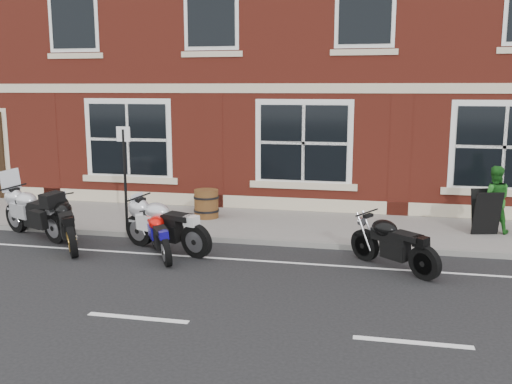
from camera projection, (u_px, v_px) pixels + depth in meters
ground at (199, 260)px, 11.46m from camera, size 80.00×80.00×0.00m
sidewalk at (235, 223)px, 14.33m from camera, size 30.00×3.00×0.12m
kerb at (218, 239)px, 12.81m from camera, size 30.00×0.16×0.12m
pub_building at (285, 15)px, 20.48m from camera, size 24.00×12.00×12.00m
moto_touring_silver at (34, 210)px, 13.17m from camera, size 2.16×1.15×1.53m
moto_sport_red at (161, 234)px, 11.62m from camera, size 1.06×1.63×0.83m
moto_sport_black at (69, 222)px, 12.28m from camera, size 1.40×1.85×0.99m
moto_sport_silver at (166, 223)px, 12.00m from camera, size 2.20×1.01×1.04m
moto_naked_black at (393, 241)px, 10.81m from camera, size 1.65×1.51×0.95m
pedestrian_right at (494, 199)px, 13.05m from camera, size 0.78×0.62×1.55m
a_board_sign at (486, 212)px, 12.97m from camera, size 0.69×0.55×1.02m
barrel_planter at (206, 204)px, 14.63m from camera, size 0.65×0.65×0.72m
parking_sign at (125, 171)px, 13.14m from camera, size 0.34×0.06×2.43m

